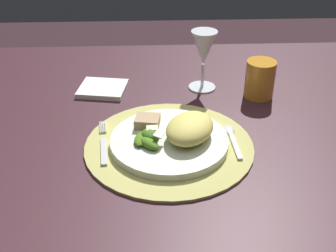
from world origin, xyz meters
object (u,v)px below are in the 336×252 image
dining_table (185,178)px  amber_tumbler (260,79)px  napkin (103,89)px  wine_glass (204,50)px  spoon (232,136)px  fork (103,144)px  dinner_plate (169,141)px

dining_table → amber_tumbler: amber_tumbler is taller
napkin → wine_glass: bearing=1.5°
spoon → napkin: 0.38m
amber_tumbler → wine_glass: bearing=159.1°
fork → napkin: (-0.02, 0.26, -0.00)m
dinner_plate → fork: size_ratio=1.52×
fork → napkin: bearing=95.2°
dining_table → fork: bearing=-156.7°
dinner_plate → napkin: (-0.16, 0.26, -0.01)m
napkin → wine_glass: wine_glass is taller
wine_glass → amber_tumbler: wine_glass is taller
dinner_plate → wine_glass: bearing=69.8°
amber_tumbler → spoon: bearing=-117.4°
dinner_plate → spoon: bearing=9.4°
dinner_plate → wine_glass: size_ratio=1.59×
fork → wine_glass: size_ratio=1.05×
napkin → amber_tumbler: size_ratio=1.24×
dining_table → napkin: size_ratio=11.69×
spoon → napkin: bearing=140.9°
dining_table → spoon: size_ratio=10.56×
dining_table → wine_glass: bearing=73.4°
dinner_plate → fork: (-0.14, 0.00, -0.01)m
dining_table → fork: 0.25m
dinner_plate → amber_tumbler: bearing=42.6°
dinner_plate → amber_tumbler: size_ratio=2.60×
spoon → fork: bearing=-175.9°
dinner_plate → spoon: 0.14m
napkin → fork: bearing=-84.8°
dining_table → spoon: 0.19m
dining_table → dinner_plate: size_ratio=5.56×
dinner_plate → amber_tumbler: amber_tumbler is taller
fork → napkin: 0.26m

